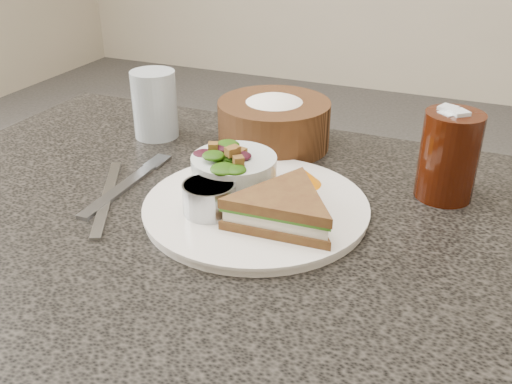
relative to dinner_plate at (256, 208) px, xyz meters
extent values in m
cylinder|color=silver|center=(0.00, 0.00, 0.00)|extent=(0.30, 0.30, 0.01)
cylinder|color=#9B9FA4|center=(-0.05, -0.04, 0.03)|extent=(0.09, 0.09, 0.04)
cone|color=orange|center=(0.04, 0.08, 0.02)|extent=(0.08, 0.08, 0.03)
cube|color=#9EA2AC|center=(-0.20, -0.01, 0.00)|extent=(0.02, 0.19, 0.01)
cube|color=#ADADAE|center=(-0.21, -0.05, 0.00)|extent=(0.12, 0.20, 0.00)
cylinder|color=#A6B3BB|center=(-0.27, 0.18, 0.05)|extent=(0.09, 0.09, 0.12)
camera|label=1|loc=(0.26, -0.61, 0.37)|focal=40.00mm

